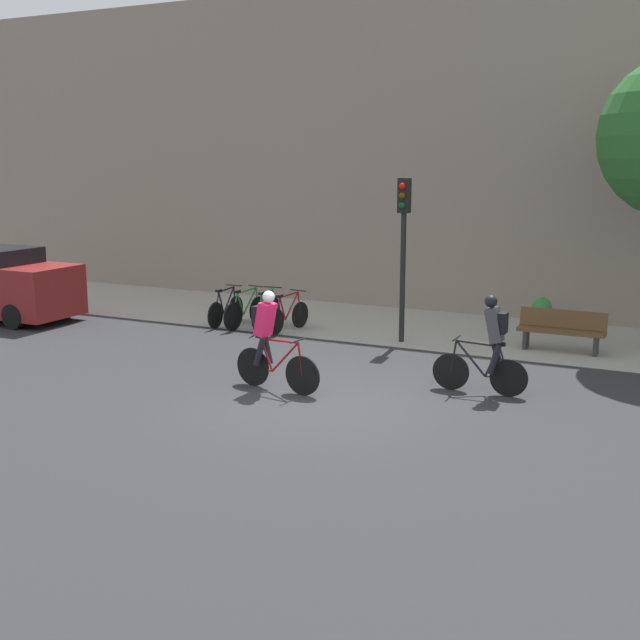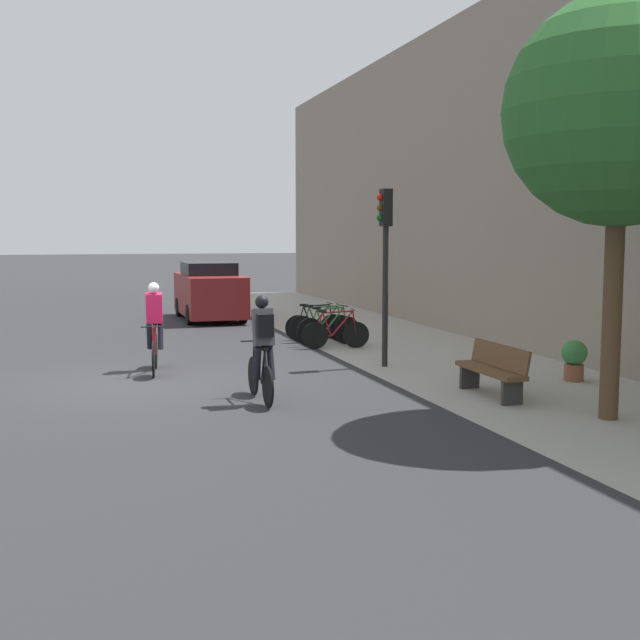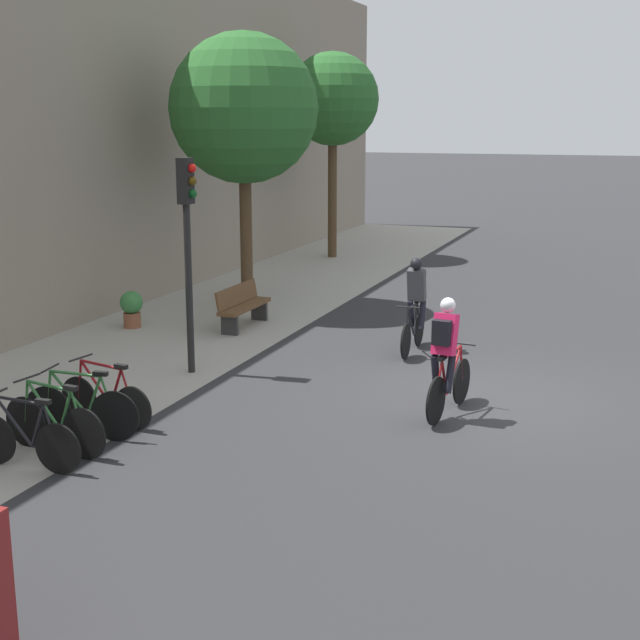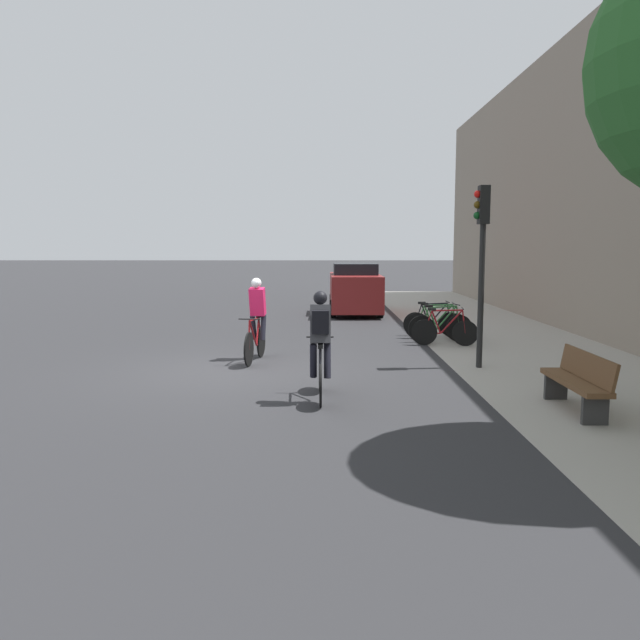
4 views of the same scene
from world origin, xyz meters
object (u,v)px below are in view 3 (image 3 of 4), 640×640
object	(u,v)px
cyclist_grey	(415,301)
parked_bike_2	(81,409)
traffic_light_pole	(188,226)
parked_bike_3	(105,399)
parked_bike_0	(25,439)
parked_bike_1	(54,423)
cyclist_pink	(446,355)
bench	(242,305)
potted_plant	(132,307)

from	to	relation	value
cyclist_grey	parked_bike_2	world-z (taller)	cyclist_grey
traffic_light_pole	parked_bike_3	bearing A→B (deg)	-176.99
parked_bike_0	parked_bike_3	world-z (taller)	parked_bike_0
parked_bike_2	parked_bike_1	bearing A→B (deg)	-179.97
parked_bike_3	traffic_light_pole	xyz separation A→B (m)	(2.84, 0.15, 2.15)
cyclist_pink	cyclist_grey	world-z (taller)	cyclist_pink
parked_bike_2	bench	world-z (taller)	parked_bike_2
cyclist_grey	parked_bike_2	distance (m)	6.99
parked_bike_0	parked_bike_1	bearing A→B (deg)	0.01
traffic_light_pole	cyclist_grey	bearing A→B (deg)	-48.82
cyclist_pink	cyclist_grey	xyz separation A→B (m)	(3.64, 1.39, 0.00)
parked_bike_1	parked_bike_2	distance (m)	0.59
parked_bike_0	bench	xyz separation A→B (m)	(8.01, 0.79, 0.08)
parked_bike_3	bench	size ratio (longest dim) A/B	0.90
parked_bike_1	potted_plant	bearing A→B (deg)	24.19
cyclist_pink	parked_bike_0	bearing A→B (deg)	130.19
cyclist_grey	potted_plant	xyz separation A→B (m)	(-0.25, 6.04, -0.51)
cyclist_pink	potted_plant	bearing A→B (deg)	65.46
parked_bike_2	potted_plant	world-z (taller)	parked_bike_2
parked_bike_2	parked_bike_3	xyz separation A→B (m)	(0.59, -0.00, -0.02)
parked_bike_0	parked_bike_1	world-z (taller)	parked_bike_1
parked_bike_2	parked_bike_0	bearing A→B (deg)	-179.98
cyclist_grey	bench	size ratio (longest dim) A/B	0.97
parked_bike_3	traffic_light_pole	size ratio (longest dim) A/B	0.45
parked_bike_1	parked_bike_2	xyz separation A→B (m)	(0.59, 0.00, 0.00)
bench	potted_plant	size ratio (longest dim) A/B	2.35
parked_bike_2	parked_bike_3	distance (m)	0.59
cyclist_pink	traffic_light_pole	size ratio (longest dim) A/B	0.49
cyclist_grey	traffic_light_pole	size ratio (longest dim) A/B	0.48
parked_bike_1	parked_bike_2	bearing A→B (deg)	0.03
bench	traffic_light_pole	bearing A→B (deg)	-169.35
cyclist_pink	bench	distance (m)	6.77
parked_bike_3	bench	distance (m)	6.30
cyclist_grey	parked_bike_3	bearing A→B (deg)	151.46
parked_bike_3	potted_plant	bearing A→B (deg)	28.66
parked_bike_1	bench	size ratio (longest dim) A/B	0.93
cyclist_pink	parked_bike_1	distance (m)	5.53
cyclist_pink	parked_bike_0	world-z (taller)	cyclist_pink
parked_bike_2	cyclist_pink	bearing A→B (deg)	-59.78
cyclist_pink	bench	world-z (taller)	cyclist_pink
cyclist_pink	bench	bearing A→B (deg)	51.22
bench	potted_plant	distance (m)	2.33
parked_bike_0	parked_bike_3	distance (m)	1.76
potted_plant	bench	bearing A→B (deg)	-68.91
parked_bike_0	potted_plant	xyz separation A→B (m)	(7.18, 2.96, 0.04)
cyclist_grey	parked_bike_3	distance (m)	6.47
cyclist_pink	parked_bike_3	bearing A→B (deg)	114.32
cyclist_grey	parked_bike_1	size ratio (longest dim) A/B	1.05
parked_bike_0	potted_plant	distance (m)	7.76
cyclist_grey	bench	distance (m)	3.95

